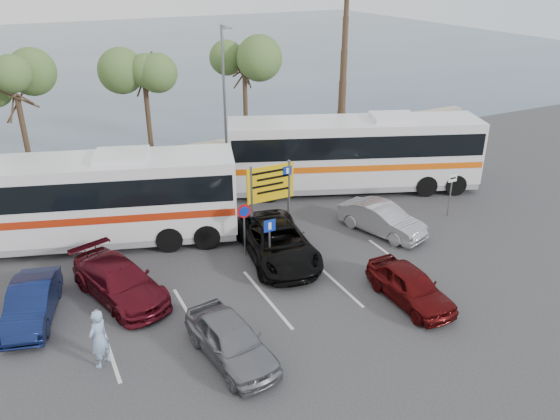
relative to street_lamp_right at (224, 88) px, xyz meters
name	(u,v)px	position (x,y,z in m)	size (l,w,h in m)	color
ground	(283,278)	(-3.00, -13.52, -4.60)	(120.00, 120.00, 0.00)	#313134
kerb_strip	(178,167)	(-3.00, 0.48, -4.52)	(44.00, 2.40, 0.15)	gray
seawall	(169,153)	(-3.00, 2.48, -4.30)	(48.00, 0.80, 0.60)	#A19781
sea	(73,57)	(-3.00, 46.48, -4.59)	(140.00, 140.00, 0.00)	#3A485D
tree_left	(13,79)	(-11.00, 0.48, 1.41)	(3.20, 3.20, 7.20)	#382619
tree_mid	(142,57)	(-4.50, 0.48, 2.06)	(3.20, 3.20, 8.00)	#382619
tree_right	(244,58)	(1.50, 0.48, 1.57)	(3.20, 3.20, 7.40)	#382619
street_lamp_right	(224,88)	(0.00, 0.00, 0.00)	(0.45, 1.15, 8.01)	slate
direction_sign	(271,189)	(-2.00, -10.32, -2.17)	(2.20, 0.12, 3.60)	slate
sign_no_stop	(244,221)	(-3.60, -11.13, -3.02)	(0.60, 0.08, 2.35)	slate
sign_parking	(270,238)	(-3.20, -12.73, -3.13)	(0.50, 0.07, 2.25)	slate
sign_taxi	(451,189)	(6.80, -12.03, -3.18)	(0.50, 0.07, 2.20)	slate
lane_markings	(268,298)	(-4.14, -14.52, -4.60)	(12.02, 4.20, 0.01)	silver
coach_bus_left	(80,204)	(-9.50, -7.02, -2.68)	(13.49, 6.74, 4.13)	silver
coach_bus_right	(353,156)	(4.50, -7.02, -2.69)	(13.33, 7.43, 4.12)	silver
car_silver_a	(231,340)	(-6.60, -17.02, -3.91)	(1.62, 4.02, 1.37)	slate
car_blue	(32,303)	(-12.00, -12.02, -3.94)	(1.39, 3.99, 1.31)	#0D1740
car_maroon	(119,281)	(-9.00, -12.02, -3.90)	(1.95, 4.81, 1.40)	#4F0D16
car_red	(410,286)	(0.42, -17.02, -3.94)	(1.56, 3.88, 1.32)	#4F0B0C
suv_black	(278,242)	(-2.50, -12.02, -3.84)	(2.52, 5.46, 1.52)	black
car_silver_b	(382,219)	(2.82, -12.02, -3.91)	(1.45, 4.16, 1.37)	#95969B
pedestrian_near	(99,338)	(-10.30, -15.52, -3.61)	(0.72, 0.47, 1.98)	#869EC3
pedestrian_far	(404,163)	(8.00, -7.02, -3.68)	(0.89, 0.70, 1.84)	#2F3647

